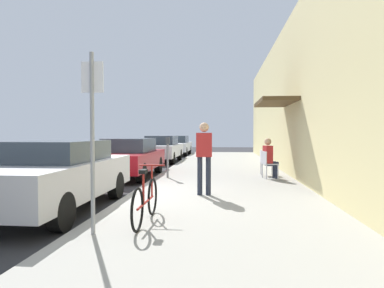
# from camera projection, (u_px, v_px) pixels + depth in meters

# --- Properties ---
(ground_plane) EXTENTS (60.00, 60.00, 0.00)m
(ground_plane) POSITION_uv_depth(u_px,v_px,m) (129.00, 199.00, 8.07)
(ground_plane) COLOR #2D2D30
(sidewalk_slab) EXTENTS (4.50, 32.00, 0.12)m
(sidewalk_slab) POSITION_uv_depth(u_px,v_px,m) (223.00, 185.00, 9.85)
(sidewalk_slab) COLOR #9E9B93
(sidewalk_slab) RESTS_ON ground_plane
(building_facade) EXTENTS (1.40, 32.00, 5.58)m
(building_facade) POSITION_uv_depth(u_px,v_px,m) (308.00, 90.00, 9.55)
(building_facade) COLOR beige
(building_facade) RESTS_ON ground_plane
(parked_car_0) EXTENTS (1.80, 4.40, 1.41)m
(parked_car_0) POSITION_uv_depth(u_px,v_px,m) (56.00, 174.00, 6.79)
(parked_car_0) COLOR #B7B7BC
(parked_car_0) RESTS_ON ground_plane
(parked_car_1) EXTENTS (1.80, 4.40, 1.38)m
(parked_car_1) POSITION_uv_depth(u_px,v_px,m) (129.00, 157.00, 12.00)
(parked_car_1) COLOR maroon
(parked_car_1) RESTS_ON ground_plane
(parked_car_2) EXTENTS (1.80, 4.40, 1.43)m
(parked_car_2) POSITION_uv_depth(u_px,v_px,m) (162.00, 148.00, 18.31)
(parked_car_2) COLOR silver
(parked_car_2) RESTS_ON ground_plane
(parked_car_3) EXTENTS (1.80, 4.40, 1.39)m
(parked_car_3) POSITION_uv_depth(u_px,v_px,m) (177.00, 145.00, 24.06)
(parked_car_3) COLOR silver
(parked_car_3) RESTS_ON ground_plane
(parking_meter) EXTENTS (0.12, 0.10, 1.32)m
(parking_meter) POSITION_uv_depth(u_px,v_px,m) (168.00, 154.00, 10.93)
(parking_meter) COLOR slate
(parking_meter) RESTS_ON sidewalk_slab
(street_sign) EXTENTS (0.32, 0.06, 2.60)m
(street_sign) POSITION_uv_depth(u_px,v_px,m) (92.00, 128.00, 4.80)
(street_sign) COLOR gray
(street_sign) RESTS_ON sidewalk_slab
(bicycle_0) EXTENTS (0.46, 1.71, 0.90)m
(bicycle_0) POSITION_uv_depth(u_px,v_px,m) (146.00, 201.00, 5.44)
(bicycle_0) COLOR black
(bicycle_0) RESTS_ON sidewalk_slab
(cafe_chair_0) EXTENTS (0.53, 0.53, 0.87)m
(cafe_chair_0) POSITION_uv_depth(u_px,v_px,m) (268.00, 163.00, 10.79)
(cafe_chair_0) COLOR silver
(cafe_chair_0) RESTS_ON sidewalk_slab
(seated_patron_0) EXTENTS (0.49, 0.44, 1.29)m
(seated_patron_0) POSITION_uv_depth(u_px,v_px,m) (269.00, 157.00, 10.80)
(seated_patron_0) COLOR #232838
(seated_patron_0) RESTS_ON sidewalk_slab
(cafe_chair_1) EXTENTS (0.44, 0.44, 0.87)m
(cafe_chair_1) POSITION_uv_depth(u_px,v_px,m) (265.00, 161.00, 11.60)
(cafe_chair_1) COLOR silver
(cafe_chair_1) RESTS_ON sidewalk_slab
(pedestrian_standing) EXTENTS (0.36, 0.22, 1.70)m
(pedestrian_standing) POSITION_uv_depth(u_px,v_px,m) (204.00, 152.00, 7.85)
(pedestrian_standing) COLOR #232838
(pedestrian_standing) RESTS_ON sidewalk_slab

